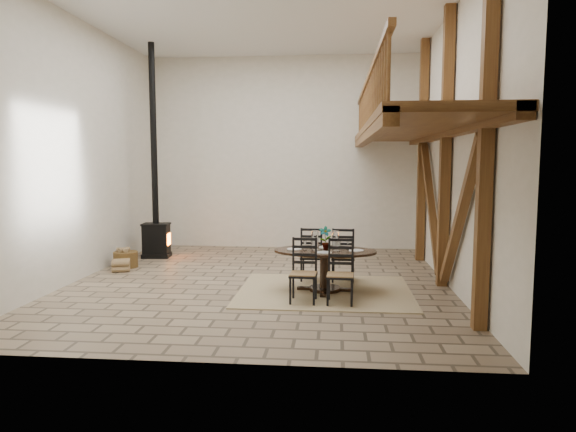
# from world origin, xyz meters

# --- Properties ---
(ground) EXTENTS (8.00, 8.00, 0.00)m
(ground) POSITION_xyz_m (0.00, 0.00, 0.00)
(ground) COLOR gray
(ground) RESTS_ON ground
(room_shell) EXTENTS (7.02, 8.02, 5.01)m
(room_shell) POSITION_xyz_m (1.19, 0.00, 3.01)
(room_shell) COLOR white
(room_shell) RESTS_ON ground
(rug) EXTENTS (3.00, 2.50, 0.02)m
(rug) POSITION_xyz_m (1.25, -0.65, 0.01)
(rug) COLOR tan
(rug) RESTS_ON ground
(dining_table) EXTENTS (1.84, 2.03, 1.15)m
(dining_table) POSITION_xyz_m (1.25, -0.64, 0.42)
(dining_table) COLOR black
(dining_table) RESTS_ON ground
(wood_stove) EXTENTS (0.68, 0.54, 5.00)m
(wood_stove) POSITION_xyz_m (-2.83, 2.26, 1.13)
(wood_stove) COLOR black
(wood_stove) RESTS_ON ground
(log_basket) EXTENTS (0.52, 0.52, 0.43)m
(log_basket) POSITION_xyz_m (-3.09, 1.06, 0.19)
(log_basket) COLOR brown
(log_basket) RESTS_ON ground
(log_stack) EXTENTS (0.45, 0.46, 0.24)m
(log_stack) POSITION_xyz_m (-3.02, 0.65, 0.12)
(log_stack) COLOR #9F7959
(log_stack) RESTS_ON ground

